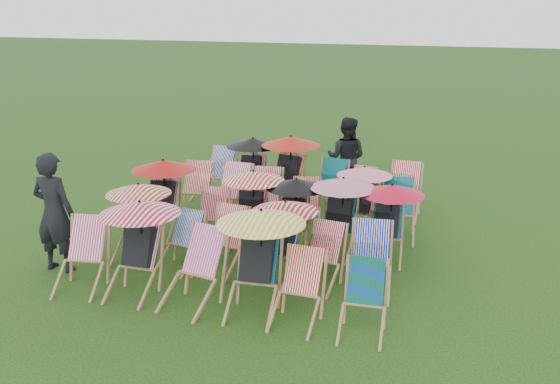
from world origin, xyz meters
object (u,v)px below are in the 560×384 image
(deckchair_5, at_px, (363,301))
(person_left, at_px, (54,212))
(person_rear, at_px, (346,158))
(deckchair_29, at_px, (404,191))
(deckchair_0, at_px, (81,257))

(deckchair_5, height_order, person_left, person_left)
(person_left, bearing_deg, person_rear, -123.77)
(deckchair_5, bearing_deg, person_rear, 100.54)
(deckchair_5, distance_m, deckchair_29, 4.67)
(person_left, bearing_deg, deckchair_0, 149.77)
(deckchair_5, distance_m, person_rear, 5.67)
(deckchair_0, xyz_separation_m, person_left, (-0.74, 0.45, 0.45))
(deckchair_5, relative_size, person_left, 0.47)
(deckchair_29, distance_m, person_rear, 1.59)
(deckchair_5, height_order, deckchair_29, deckchair_29)
(deckchair_0, distance_m, person_rear, 6.10)
(deckchair_29, relative_size, person_left, 0.53)
(deckchair_29, xyz_separation_m, person_rear, (-1.31, 0.82, 0.36))
(deckchair_5, xyz_separation_m, deckchair_29, (-0.06, 4.67, 0.06))
(deckchair_5, distance_m, person_left, 4.90)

